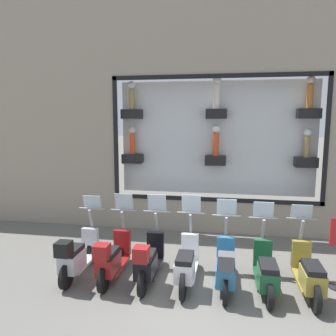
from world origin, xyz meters
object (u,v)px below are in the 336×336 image
object	(u,v)px
scooter_black_4	(148,261)
scooter_red_5	(112,258)
scooter_green_1	(266,271)
scooter_silver_6	(77,256)
scooter_olive_0	(308,274)
scooter_white_3	(186,264)
scooter_teal_2	(226,267)

from	to	relation	value
scooter_black_4	scooter_red_5	world-z (taller)	scooter_black_4
scooter_green_1	scooter_red_5	world-z (taller)	scooter_red_5
scooter_silver_6	scooter_black_4	bearing A→B (deg)	-89.88
scooter_olive_0	scooter_white_3	size ratio (longest dim) A/B	1.00
scooter_green_1	scooter_red_5	bearing A→B (deg)	91.04
scooter_teal_2	scooter_silver_6	distance (m)	3.07
scooter_black_4	scooter_silver_6	bearing A→B (deg)	90.12
scooter_green_1	scooter_teal_2	xyz separation A→B (m)	(-0.06, 0.77, 0.05)
scooter_olive_0	scooter_black_4	world-z (taller)	scooter_black_4
scooter_olive_0	scooter_black_4	distance (m)	3.07
scooter_teal_2	scooter_red_5	bearing A→B (deg)	89.89
scooter_olive_0	scooter_red_5	size ratio (longest dim) A/B	1.00
scooter_white_3	scooter_silver_6	xyz separation A→B (m)	(-0.07, 2.30, 0.03)
scooter_white_3	scooter_black_4	xyz separation A→B (m)	(-0.06, 0.77, 0.03)
scooter_silver_6	scooter_red_5	bearing A→B (deg)	-89.88
scooter_black_4	scooter_teal_2	bearing A→B (deg)	-90.22
scooter_green_1	scooter_teal_2	bearing A→B (deg)	94.49
scooter_black_4	scooter_silver_6	size ratio (longest dim) A/B	1.00
scooter_olive_0	scooter_green_1	xyz separation A→B (m)	(-0.00, 0.77, -0.02)
scooter_red_5	scooter_silver_6	world-z (taller)	scooter_red_5
scooter_black_4	scooter_silver_6	xyz separation A→B (m)	(-0.00, 1.53, -0.00)
scooter_green_1	scooter_white_3	bearing A→B (deg)	89.68
scooter_black_4	scooter_red_5	size ratio (longest dim) A/B	1.00
scooter_green_1	scooter_silver_6	xyz separation A→B (m)	(-0.06, 3.84, 0.06)
scooter_olive_0	scooter_silver_6	xyz separation A→B (m)	(-0.06, 4.60, 0.04)
scooter_green_1	scooter_silver_6	size ratio (longest dim) A/B	0.99
scooter_teal_2	scooter_olive_0	bearing A→B (deg)	-87.63
scooter_olive_0	scooter_silver_6	size ratio (longest dim) A/B	1.00
scooter_teal_2	scooter_red_5	distance (m)	2.30
scooter_teal_2	scooter_silver_6	size ratio (longest dim) A/B	1.00
scooter_green_1	scooter_olive_0	bearing A→B (deg)	-89.75
scooter_white_3	scooter_red_5	bearing A→B (deg)	92.40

